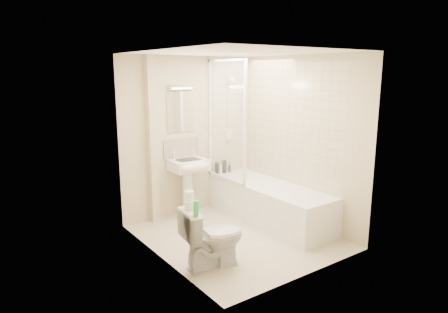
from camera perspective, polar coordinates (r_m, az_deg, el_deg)
floor at (r=5.46m, az=1.83°, el=-11.39°), size 2.50×2.50×0.00m
wall_back at (r=6.13m, az=-5.22°, el=2.89°), size 2.20×0.02×2.40m
wall_left at (r=4.53m, az=-9.20°, el=-0.50°), size 0.02×2.50×2.40m
wall_right at (r=5.83m, az=10.55°, el=2.25°), size 0.02×2.50×2.40m
ceiling at (r=5.01m, az=2.02°, el=14.66°), size 2.20×2.50×0.02m
tile_back at (r=6.49m, az=0.54°, el=5.46°), size 0.70×0.01×1.75m
tile_right at (r=5.92m, az=9.16°, el=4.67°), size 0.01×2.10×1.75m
pipe_boxing at (r=5.79m, az=-10.21°, el=2.20°), size 0.12×0.12×2.40m
splashback at (r=6.09m, az=-6.09°, el=1.19°), size 0.60×0.02×0.30m
mirror at (r=6.01m, az=-6.20°, el=6.34°), size 0.46×0.01×0.60m
strip_light at (r=5.96m, az=-6.17°, el=9.86°), size 0.42×0.07×0.07m
bathtub at (r=5.95m, az=6.45°, el=-6.47°), size 0.70×2.10×0.55m
shower_screen at (r=5.93m, az=0.31°, el=5.07°), size 0.04×0.92×1.80m
shower_fixture at (r=6.44m, az=0.77°, el=6.49°), size 0.10×0.16×0.99m
pedestal_sink at (r=5.97m, az=-4.95°, el=-2.16°), size 0.52×0.48×1.01m
bottle_black_a at (r=6.41m, az=-1.02°, el=-1.71°), size 0.06×0.06×0.19m
bottle_white_a at (r=6.46m, az=-0.52°, el=-1.82°), size 0.05×0.05×0.15m
bottle_black_b at (r=6.49m, az=0.04°, el=-1.45°), size 0.07×0.07×0.21m
bottle_blue at (r=6.57m, az=0.81°, el=-1.72°), size 0.04×0.04×0.11m
bottle_cream at (r=6.57m, az=1.02°, el=-1.37°), size 0.06×0.06×0.19m
toilet at (r=4.56m, az=-1.61°, el=-11.39°), size 0.59×0.81×0.72m
toilet_roll_lower at (r=4.35m, az=-4.86°, el=-6.90°), size 0.12×0.12×0.09m
toilet_roll_upper at (r=4.35m, az=-4.97°, el=-5.58°), size 0.10×0.10×0.10m
green_bottle at (r=4.14m, az=-4.02°, el=-7.34°), size 0.06×0.06×0.16m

